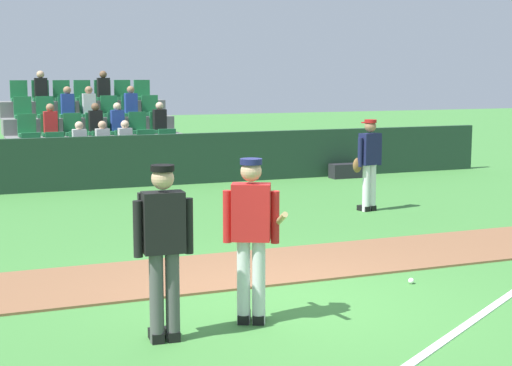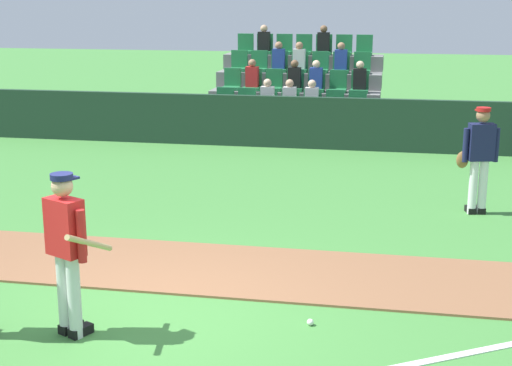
% 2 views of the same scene
% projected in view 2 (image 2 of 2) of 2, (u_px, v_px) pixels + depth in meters
% --- Properties ---
extents(ground_plane, '(80.00, 80.00, 0.00)m').
position_uv_depth(ground_plane, '(148.00, 318.00, 8.37)').
color(ground_plane, '#42843A').
extents(infield_dirt_path, '(28.00, 1.88, 0.03)m').
position_uv_depth(infield_dirt_path, '(188.00, 267.00, 9.89)').
color(infield_dirt_path, brown).
rests_on(infield_dirt_path, ground).
extents(foul_line_chalk, '(10.22, 6.45, 0.01)m').
position_uv_depth(foul_line_chalk, '(424.00, 362.00, 7.35)').
color(foul_line_chalk, white).
rests_on(foul_line_chalk, ground).
extents(dugout_fence, '(20.00, 0.16, 1.21)m').
position_uv_depth(dugout_fence, '(283.00, 122.00, 17.57)').
color(dugout_fence, '#1E3828').
rests_on(dugout_fence, ground).
extents(stadium_bleachers, '(4.45, 3.80, 2.70)m').
position_uv_depth(stadium_bleachers, '(297.00, 102.00, 19.71)').
color(stadium_bleachers, slate).
rests_on(stadium_bleachers, ground).
extents(batter_red_jersey, '(0.63, 0.80, 1.76)m').
position_uv_depth(batter_red_jersey, '(67.00, 248.00, 7.71)').
color(batter_red_jersey, silver).
rests_on(batter_red_jersey, ground).
extents(runner_navy_jersey, '(0.67, 0.37, 1.76)m').
position_uv_depth(runner_navy_jersey, '(479.00, 156.00, 12.12)').
color(runner_navy_jersey, white).
rests_on(runner_navy_jersey, ground).
extents(baseball, '(0.07, 0.07, 0.07)m').
position_uv_depth(baseball, '(310.00, 322.00, 8.17)').
color(baseball, white).
rests_on(baseball, ground).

